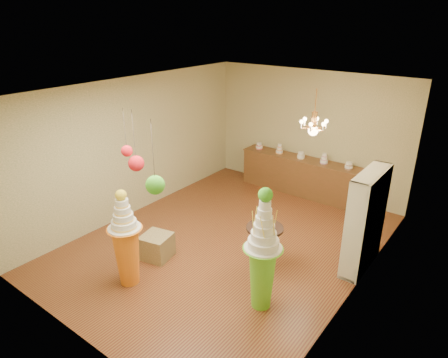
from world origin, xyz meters
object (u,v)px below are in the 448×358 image
Objects in this scene: pedestal_orange at (127,247)px; pedestal_green at (262,262)px; sideboard at (299,175)px; round_table at (264,242)px.

pedestal_green is at bearing 21.85° from pedestal_orange.
pedestal_orange reaches higher than sideboard.
round_table is at bearing 119.74° from pedestal_green.
sideboard is at bearing 83.37° from pedestal_orange.
pedestal_orange is 0.56× the size of sideboard.
pedestal_orange is at bearing -132.96° from round_table.
sideboard reaches higher than round_table.
pedestal_orange is at bearing -96.63° from sideboard.
pedestal_green reaches higher than round_table.
pedestal_green is 0.65× the size of sideboard.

